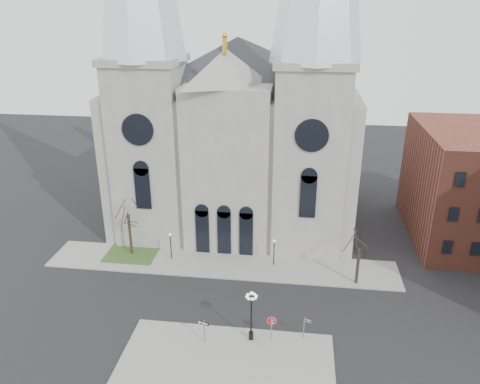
# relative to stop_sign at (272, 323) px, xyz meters

# --- Properties ---
(ground) EXTENTS (160.00, 160.00, 0.00)m
(ground) POSITION_rel_stop_sign_xyz_m (-6.55, 1.17, -1.85)
(ground) COLOR black
(ground) RESTS_ON ground
(sidewalk_near) EXTENTS (18.00, 10.00, 0.14)m
(sidewalk_near) POSITION_rel_stop_sign_xyz_m (-3.55, -3.83, -1.78)
(sidewalk_near) COLOR gray
(sidewalk_near) RESTS_ON ground
(sidewalk_far) EXTENTS (40.00, 6.00, 0.14)m
(sidewalk_far) POSITION_rel_stop_sign_xyz_m (-6.55, 12.17, -1.78)
(sidewalk_far) COLOR gray
(sidewalk_far) RESTS_ON ground
(grass_patch) EXTENTS (6.00, 5.00, 0.18)m
(grass_patch) POSITION_rel_stop_sign_xyz_m (-17.55, 13.17, -1.76)
(grass_patch) COLOR #314D21
(grass_patch) RESTS_ON ground
(cathedral) EXTENTS (33.00, 26.66, 54.00)m
(cathedral) POSITION_rel_stop_sign_xyz_m (-6.55, 24.02, 16.63)
(cathedral) COLOR gray
(cathedral) RESTS_ON ground
(bg_building_brick) EXTENTS (14.00, 18.00, 14.00)m
(bg_building_brick) POSITION_rel_stop_sign_xyz_m (23.45, 23.17, 5.15)
(bg_building_brick) COLOR brown
(bg_building_brick) RESTS_ON ground
(tree_left) EXTENTS (3.20, 3.20, 7.50)m
(tree_left) POSITION_rel_stop_sign_xyz_m (-17.55, 13.17, 3.73)
(tree_left) COLOR black
(tree_left) RESTS_ON ground
(tree_right) EXTENTS (3.20, 3.20, 6.00)m
(tree_right) POSITION_rel_stop_sign_xyz_m (8.45, 10.17, 2.62)
(tree_right) COLOR black
(tree_right) RESTS_ON ground
(ped_lamp_left) EXTENTS (0.32, 0.32, 3.26)m
(ped_lamp_left) POSITION_rel_stop_sign_xyz_m (-12.55, 12.67, 0.48)
(ped_lamp_left) COLOR black
(ped_lamp_left) RESTS_ON sidewalk_far
(ped_lamp_right) EXTENTS (0.32, 0.32, 3.26)m
(ped_lamp_right) POSITION_rel_stop_sign_xyz_m (-0.55, 12.67, 0.48)
(ped_lamp_right) COLOR black
(ped_lamp_right) RESTS_ON sidewalk_far
(stop_sign) EXTENTS (0.83, 0.27, 2.39)m
(stop_sign) POSITION_rel_stop_sign_xyz_m (0.00, 0.00, 0.00)
(stop_sign) COLOR slate
(stop_sign) RESTS_ON sidewalk_near
(globe_lamp) EXTENTS (1.32, 1.32, 5.03)m
(globe_lamp) POSITION_rel_stop_sign_xyz_m (-1.78, -0.26, 1.45)
(globe_lamp) COLOR black
(globe_lamp) RESTS_ON sidewalk_near
(one_way_sign) EXTENTS (0.97, 0.36, 2.31)m
(one_way_sign) POSITION_rel_stop_sign_xyz_m (-5.83, -1.14, -0.16)
(one_way_sign) COLOR slate
(one_way_sign) RESTS_ON sidewalk_near
(street_name_sign) EXTENTS (0.69, 0.27, 2.25)m
(street_name_sign) POSITION_rel_stop_sign_xyz_m (2.94, 0.46, -0.38)
(street_name_sign) COLOR slate
(street_name_sign) RESTS_ON sidewalk_near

